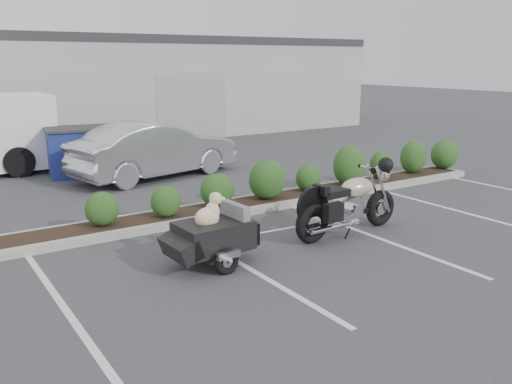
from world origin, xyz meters
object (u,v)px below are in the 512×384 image
sedan (155,150)px  dumpster (85,151)px  motorcycle (349,204)px  pet_trailer (213,234)px

sedan → dumpster: (-1.47, 1.42, -0.09)m
motorcycle → dumpster: 8.29m
pet_trailer → dumpster: size_ratio=0.90×
dumpster → pet_trailer: bearing=-83.6°
motorcycle → pet_trailer: bearing=176.6°
motorcycle → sedan: size_ratio=0.54×
pet_trailer → dumpster: bearing=84.4°
pet_trailer → dumpster: 7.91m
motorcycle → sedan: sedan is taller
pet_trailer → motorcycle: bearing=-3.4°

